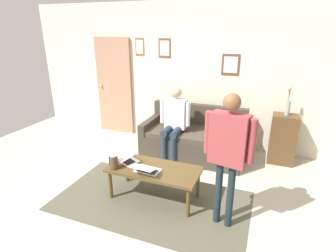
% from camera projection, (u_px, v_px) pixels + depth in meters
% --- Properties ---
extents(ground_plane, '(7.68, 7.68, 0.00)m').
position_uv_depth(ground_plane, '(144.00, 198.00, 3.71)').
color(ground_plane, '#B9B4A1').
extents(area_rug, '(2.58, 1.41, 0.01)m').
position_uv_depth(area_rug, '(152.00, 201.00, 3.64)').
color(area_rug, '#52503F').
rests_on(area_rug, ground_plane).
extents(back_wall, '(7.04, 0.11, 2.70)m').
position_uv_depth(back_wall, '(192.00, 76.00, 5.17)').
color(back_wall, beige).
rests_on(back_wall, ground_plane).
extents(interior_door, '(0.82, 0.09, 2.05)m').
position_uv_depth(interior_door, '(114.00, 87.00, 5.78)').
color(interior_door, tan).
rests_on(interior_door, ground_plane).
extents(couch, '(1.78, 0.89, 0.88)m').
position_uv_depth(couch, '(194.00, 139.00, 4.87)').
color(couch, '#3C342B').
rests_on(couch, ground_plane).
extents(coffee_table, '(1.23, 0.58, 0.45)m').
position_uv_depth(coffee_table, '(154.00, 171.00, 3.59)').
color(coffee_table, brown).
rests_on(coffee_table, ground_plane).
extents(laptop_left, '(0.41, 0.42, 0.15)m').
position_uv_depth(laptop_left, '(126.00, 159.00, 3.74)').
color(laptop_left, silver).
rests_on(laptop_left, coffee_table).
extents(laptop_center, '(0.35, 0.35, 0.14)m').
position_uv_depth(laptop_center, '(146.00, 169.00, 3.46)').
color(laptop_center, silver).
rests_on(laptop_center, coffee_table).
extents(french_press, '(0.13, 0.11, 0.23)m').
position_uv_depth(french_press, '(114.00, 162.00, 3.53)').
color(french_press, '#4C3323').
rests_on(french_press, coffee_table).
extents(side_shelf, '(0.42, 0.32, 0.86)m').
position_uv_depth(side_shelf, '(283.00, 139.00, 4.56)').
color(side_shelf, '#52381F').
rests_on(side_shelf, ground_plane).
extents(flower_vase, '(0.09, 0.08, 0.48)m').
position_uv_depth(flower_vase, '(288.00, 105.00, 4.36)').
color(flower_vase, '#90A096').
rests_on(flower_vase, side_shelf).
extents(person_standing, '(0.57, 0.25, 1.60)m').
position_uv_depth(person_standing, '(228.00, 145.00, 2.88)').
color(person_standing, '#1B272F').
rests_on(person_standing, ground_plane).
extents(person_seated, '(0.55, 0.51, 1.28)m').
position_uv_depth(person_seated, '(174.00, 119.00, 4.63)').
color(person_seated, '#243545').
rests_on(person_seated, ground_plane).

